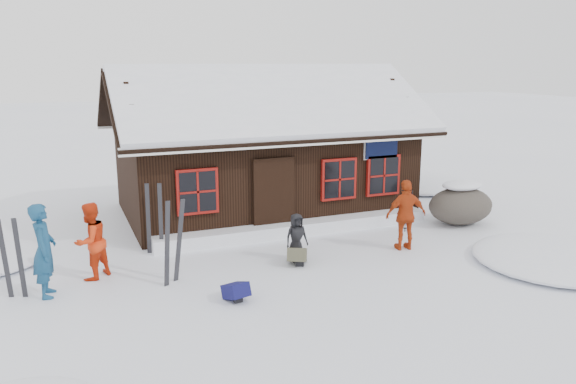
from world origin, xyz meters
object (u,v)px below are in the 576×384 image
object	(u,v)px
skier_crouched	(296,237)
ski_poles	(408,212)
skier_orange_left	(91,241)
skier_teal	(44,250)
skier_orange_right	(406,215)
backpack_blue	(236,294)
backpack_olive	(297,258)
ski_pair_left	(173,243)
boulder	(461,204)

from	to	relation	value
skier_crouched	ski_poles	size ratio (longest dim) A/B	0.96
skier_orange_left	skier_crouched	distance (m)	4.44
skier_teal	skier_crouched	size ratio (longest dim) A/B	1.67
skier_orange_right	ski_poles	world-z (taller)	skier_orange_right
backpack_blue	backpack_olive	size ratio (longest dim) A/B	0.90
skier_orange_right	backpack_blue	world-z (taller)	skier_orange_right
skier_teal	backpack_olive	xyz separation A→B (m)	(5.18, -0.26, -0.78)
skier_crouched	backpack_blue	distance (m)	2.57
skier_teal	ski_poles	size ratio (longest dim) A/B	1.60
skier_teal	ski_poles	xyz separation A→B (m)	(8.94, 0.96, -0.39)
skier_crouched	ski_poles	distance (m)	3.80
ski_pair_left	skier_crouched	bearing A→B (deg)	-19.17
boulder	ski_pair_left	world-z (taller)	ski_pair_left
skier_teal	boulder	world-z (taller)	skier_teal
ski_pair_left	boulder	bearing A→B (deg)	-15.42
skier_orange_right	backpack_olive	xyz separation A→B (m)	(-2.84, 0.03, -0.71)
ski_pair_left	backpack_blue	bearing A→B (deg)	-81.09
skier_orange_right	boulder	xyz separation A→B (m)	(2.69, 1.27, -0.30)
skier_crouched	backpack_blue	world-z (taller)	skier_crouched
skier_orange_left	ski_poles	distance (m)	8.07
skier_crouched	boulder	distance (m)	5.53
skier_teal	skier_orange_right	world-z (taller)	skier_teal
skier_orange_right	backpack_olive	bearing A→B (deg)	9.17
skier_crouched	ski_pair_left	xyz separation A→B (m)	(-2.84, -0.23, 0.29)
skier_orange_right	backpack_blue	distance (m)	4.94
skier_orange_left	ski_pair_left	distance (m)	1.77
skier_teal	skier_crouched	distance (m)	5.28
backpack_olive	skier_teal	bearing A→B (deg)	-155.16
backpack_olive	skier_crouched	bearing A→B (deg)	98.23
backpack_olive	skier_orange_left	bearing A→B (deg)	-163.80
ski_poles	skier_orange_left	bearing A→B (deg)	-177.53
skier_teal	ski_pair_left	size ratio (longest dim) A/B	1.04
skier_orange_left	backpack_blue	size ratio (longest dim) A/B	3.28
skier_orange_left	backpack_olive	world-z (taller)	skier_orange_left
boulder	skier_crouched	bearing A→B (deg)	-169.63
ski_pair_left	backpack_blue	size ratio (longest dim) A/B	3.59
skier_crouched	backpack_blue	size ratio (longest dim) A/B	2.23
ski_pair_left	backpack_olive	distance (m)	2.84
skier_orange_left	backpack_olive	bearing A→B (deg)	127.58
skier_orange_right	backpack_olive	distance (m)	2.92
boulder	backpack_blue	xyz separation A→B (m)	(-7.40, -2.61, -0.42)
skier_orange_right	skier_crouched	bearing A→B (deg)	4.05
backpack_blue	skier_orange_left	bearing A→B (deg)	124.38
skier_crouched	ski_pair_left	world-z (taller)	ski_pair_left
skier_orange_left	backpack_blue	bearing A→B (deg)	96.43
ski_pair_left	backpack_olive	size ratio (longest dim) A/B	3.25
skier_crouched	skier_orange_right	bearing A→B (deg)	-9.29
skier_orange_left	ski_poles	world-z (taller)	skier_orange_left
skier_crouched	ski_poles	world-z (taller)	ski_poles
ski_poles	ski_pair_left	bearing A→B (deg)	-169.49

